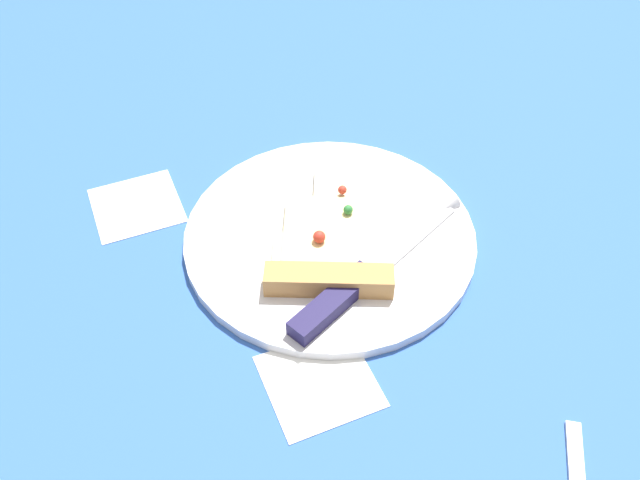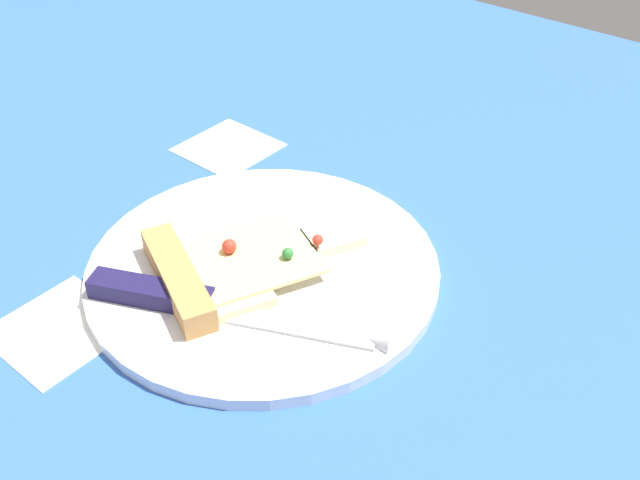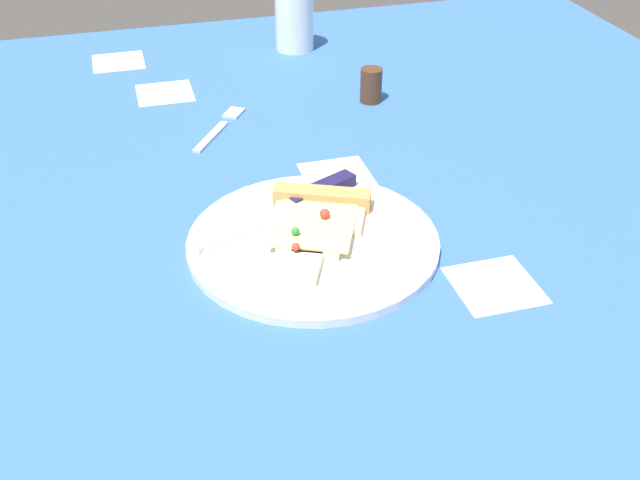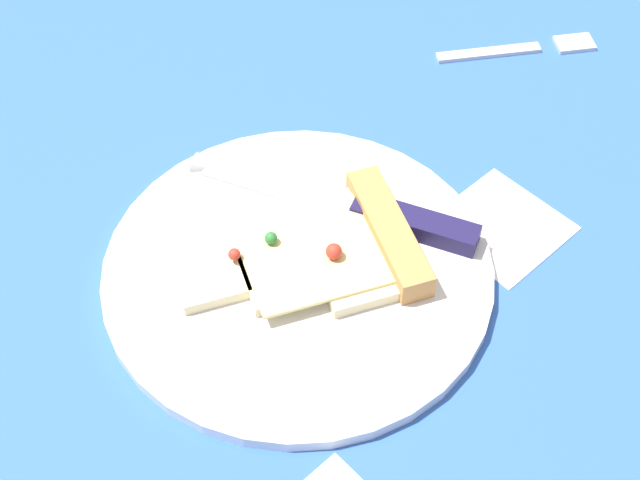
% 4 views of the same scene
% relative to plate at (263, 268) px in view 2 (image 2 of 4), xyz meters
% --- Properties ---
extents(ground_plane, '(1.52, 1.52, 0.03)m').
position_rel_plate_xyz_m(ground_plane, '(-0.03, -0.07, -0.02)').
color(ground_plane, '#3360B7').
rests_on(ground_plane, ground).
extents(plate, '(0.30, 0.30, 0.01)m').
position_rel_plate_xyz_m(plate, '(0.00, 0.00, 0.00)').
color(plate, silver).
rests_on(plate, ground_plane).
extents(pizza_slice, '(0.15, 0.19, 0.03)m').
position_rel_plate_xyz_m(pizza_slice, '(-0.01, -0.02, 0.01)').
color(pizza_slice, beige).
rests_on(pizza_slice, plate).
extents(knife, '(0.23, 0.12, 0.02)m').
position_rel_plate_xyz_m(knife, '(0.01, -0.07, 0.01)').
color(knife, silver).
rests_on(knife, plate).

